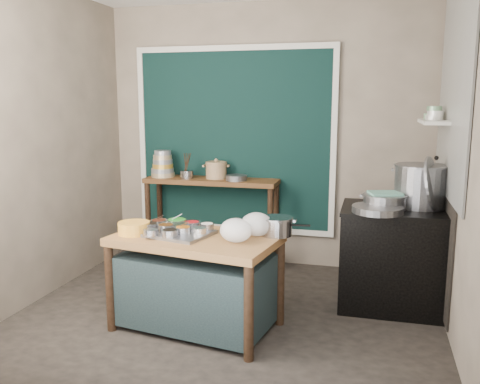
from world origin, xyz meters
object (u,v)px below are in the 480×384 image
(stove_block, at_px, (394,259))
(steamer, at_px, (385,201))
(condiment_tray, at_px, (175,233))
(saucepan, at_px, (276,226))
(prep_table, at_px, (196,282))
(yellow_basin, at_px, (134,228))
(ceramic_crock, at_px, (216,171))
(back_counter, at_px, (212,221))
(stock_pot, at_px, (420,186))
(utensil_cup, at_px, (187,175))

(stove_block, relative_size, steamer, 2.38)
(condiment_tray, height_order, saucepan, saucepan)
(saucepan, relative_size, steamer, 0.69)
(prep_table, bearing_deg, condiment_tray, -173.81)
(prep_table, xyz_separation_m, yellow_basin, (-0.49, -0.06, 0.42))
(saucepan, bearing_deg, stove_block, 30.56)
(yellow_basin, height_order, ceramic_crock, ceramic_crock)
(steamer, bearing_deg, back_counter, 156.37)
(saucepan, xyz_separation_m, ceramic_crock, (-0.93, 1.41, 0.21))
(prep_table, xyz_separation_m, back_counter, (-0.38, 1.58, 0.10))
(prep_table, relative_size, yellow_basin, 5.06)
(back_counter, xyz_separation_m, yellow_basin, (-0.11, -1.64, 0.32))
(yellow_basin, bearing_deg, condiment_tray, 12.33)
(stock_pot, relative_size, steamer, 1.23)
(yellow_basin, distance_m, stock_pot, 2.43)
(saucepan, height_order, ceramic_crock, ceramic_crock)
(saucepan, bearing_deg, steamer, 31.53)
(steamer, bearing_deg, ceramic_crock, 155.11)
(utensil_cup, bearing_deg, stove_block, -17.28)
(yellow_basin, xyz_separation_m, ceramic_crock, (0.15, 1.67, 0.23))
(prep_table, xyz_separation_m, stock_pot, (1.70, 0.95, 0.69))
(condiment_tray, distance_m, yellow_basin, 0.32)
(back_counter, height_order, stock_pot, stock_pot)
(stock_pot, bearing_deg, steamer, -151.41)
(condiment_tray, xyz_separation_m, stock_pot, (1.88, 0.95, 0.30))
(prep_table, bearing_deg, stove_block, 38.36)
(back_counter, xyz_separation_m, saucepan, (0.98, -1.39, 0.35))
(yellow_basin, height_order, utensil_cup, utensil_cup)
(prep_table, relative_size, steamer, 3.30)
(utensil_cup, bearing_deg, yellow_basin, -84.50)
(prep_table, relative_size, back_counter, 0.86)
(ceramic_crock, relative_size, steamer, 0.63)
(stove_block, xyz_separation_m, condiment_tray, (-1.69, -0.84, 0.34))
(utensil_cup, bearing_deg, condiment_tray, -72.86)
(yellow_basin, relative_size, ceramic_crock, 1.03)
(stove_block, xyz_separation_m, yellow_basin, (-2.01, -0.91, 0.37))
(prep_table, distance_m, stock_pot, 2.07)
(yellow_basin, bearing_deg, back_counter, 86.29)
(utensil_cup, height_order, stock_pot, stock_pot)
(prep_table, xyz_separation_m, saucepan, (0.60, 0.19, 0.45))
(back_counter, xyz_separation_m, stock_pot, (2.09, -0.63, 0.59))
(condiment_tray, height_order, steamer, steamer)
(ceramic_crock, relative_size, stock_pot, 0.51)
(condiment_tray, bearing_deg, utensil_cup, 107.14)
(saucepan, bearing_deg, stock_pot, 29.55)
(prep_table, bearing_deg, back_counter, 112.71)
(stove_block, bearing_deg, prep_table, -150.75)
(back_counter, relative_size, ceramic_crock, 6.04)
(saucepan, xyz_separation_m, utensil_cup, (-1.24, 1.33, 0.17))
(condiment_tray, relative_size, yellow_basin, 2.24)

